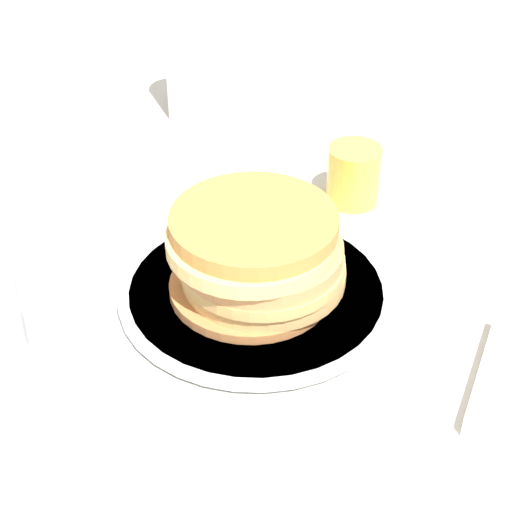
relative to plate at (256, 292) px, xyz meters
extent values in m
plane|color=#BCB7AD|center=(0.03, 0.02, -0.01)|extent=(4.00, 4.00, 0.00)
cylinder|color=silver|center=(0.00, 0.00, 0.00)|extent=(0.27, 0.27, 0.01)
cylinder|color=silver|center=(0.00, 0.00, 0.00)|extent=(0.29, 0.29, 0.01)
cylinder|color=#BF7842|center=(-0.01, 0.00, 0.01)|extent=(0.17, 0.17, 0.01)
cylinder|color=tan|center=(0.01, 0.00, 0.02)|extent=(0.17, 0.17, 0.02)
cylinder|color=tan|center=(0.00, -0.01, 0.04)|extent=(0.17, 0.17, 0.01)
cylinder|color=tan|center=(0.00, 0.00, 0.05)|extent=(0.17, 0.17, 0.02)
cylinder|color=#E0BA70|center=(-0.01, 0.00, 0.07)|extent=(0.17, 0.17, 0.02)
cylinder|color=#C0813E|center=(0.00, 0.00, 0.09)|extent=(0.17, 0.17, 0.02)
cylinder|color=yellow|center=(0.22, 0.04, 0.03)|extent=(0.06, 0.06, 0.07)
cylinder|color=white|center=(0.25, 0.34, 0.08)|extent=(0.08, 0.08, 0.18)
camera|label=1|loc=(-0.52, -0.47, 0.57)|focal=60.00mm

